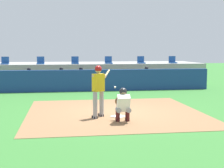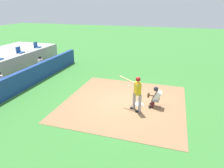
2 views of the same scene
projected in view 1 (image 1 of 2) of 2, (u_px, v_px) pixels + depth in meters
ground_plane at (115, 113)px, 12.33m from camera, size 80.00×80.00×0.00m
dirt_infield at (115, 113)px, 12.33m from camera, size 6.40×6.40×0.01m
home_plate at (118, 116)px, 11.54m from camera, size 0.62×0.62×0.02m
batter_at_plate at (99, 88)px, 11.34m from camera, size 0.79×1.32×1.80m
catcher_crouched at (123, 104)px, 10.66m from camera, size 0.49×1.77×1.13m
dugout_wall at (97, 80)px, 18.66m from camera, size 13.00×0.30×1.20m
dugout_bench at (95, 85)px, 19.68m from camera, size 11.80×0.44×0.45m
dugout_player_0 at (29, 79)px, 18.91m from camera, size 0.49×0.70×1.30m
dugout_player_1 at (61, 78)px, 19.19m from camera, size 0.49×0.70×1.30m
dugout_player_2 at (81, 78)px, 19.36m from camera, size 0.49×0.70×1.30m
dugout_player_3 at (147, 77)px, 19.94m from camera, size 0.49×0.70×1.30m
stands_platform at (90, 73)px, 22.97m from camera, size 15.00×4.40×1.40m
stadium_seat_0 at (5, 62)px, 20.58m from camera, size 0.46×0.46×0.48m
stadium_seat_1 at (41, 62)px, 20.91m from camera, size 0.46×0.46×0.48m
stadium_seat_2 at (75, 62)px, 21.23m from camera, size 0.46×0.46×0.48m
stadium_seat_3 at (109, 62)px, 21.55m from camera, size 0.46×0.46×0.48m
stadium_seat_4 at (141, 61)px, 21.87m from camera, size 0.46×0.46×0.48m
stadium_seat_5 at (173, 61)px, 22.19m from camera, size 0.46×0.46×0.48m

